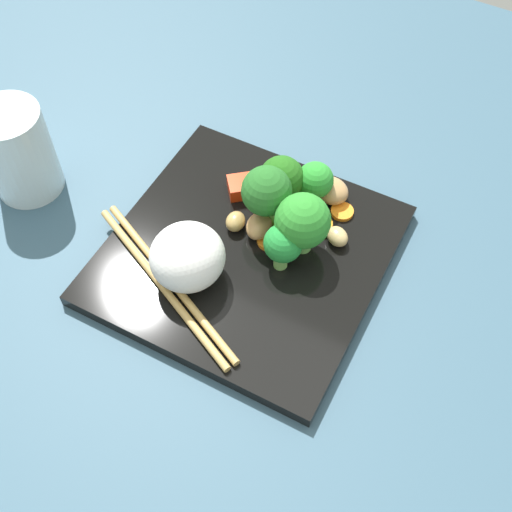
% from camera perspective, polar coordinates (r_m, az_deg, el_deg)
% --- Properties ---
extents(ground_plane, '(1.10, 1.10, 0.02)m').
position_cam_1_polar(ground_plane, '(0.69, -0.78, -0.69)').
color(ground_plane, '#355467').
extents(square_plate, '(0.27, 0.27, 0.01)m').
position_cam_1_polar(square_plate, '(0.68, -0.80, 0.15)').
color(square_plate, black).
rests_on(square_plate, ground_plane).
extents(rice_mound, '(0.09, 0.10, 0.06)m').
position_cam_1_polar(rice_mound, '(0.63, -5.96, -0.08)').
color(rice_mound, white).
rests_on(rice_mound, square_plate).
extents(broccoli_floret_0, '(0.04, 0.04, 0.05)m').
position_cam_1_polar(broccoli_floret_0, '(0.64, 2.37, 1.05)').
color(broccoli_floret_0, '#7BC15C').
rests_on(broccoli_floret_0, square_plate).
extents(broccoli_floret_1, '(0.05, 0.05, 0.08)m').
position_cam_1_polar(broccoli_floret_1, '(0.65, 1.29, 5.40)').
color(broccoli_floret_1, '#77C04C').
rests_on(broccoli_floret_1, square_plate).
extents(broccoli_floret_2, '(0.04, 0.04, 0.05)m').
position_cam_1_polar(broccoli_floret_2, '(0.69, 5.12, 6.49)').
color(broccoli_floret_2, '#6FA14B').
rests_on(broccoli_floret_2, square_plate).
extents(broccoli_floret_3, '(0.06, 0.06, 0.07)m').
position_cam_1_polar(broccoli_floret_3, '(0.64, 4.05, 2.98)').
color(broccoli_floret_3, '#71C159').
rests_on(broccoli_floret_3, square_plate).
extents(broccoli_floret_4, '(0.05, 0.05, 0.06)m').
position_cam_1_polar(broccoli_floret_4, '(0.68, 2.41, 6.61)').
color(broccoli_floret_4, '#65A046').
rests_on(broccoli_floret_4, square_plate).
extents(carrot_slice_0, '(0.03, 0.03, 0.01)m').
position_cam_1_polar(carrot_slice_0, '(0.69, 5.68, 2.68)').
color(carrot_slice_0, orange).
rests_on(carrot_slice_0, square_plate).
extents(carrot_slice_1, '(0.03, 0.03, 0.01)m').
position_cam_1_polar(carrot_slice_1, '(0.69, 3.61, 2.66)').
color(carrot_slice_1, orange).
rests_on(carrot_slice_1, square_plate).
extents(carrot_slice_2, '(0.03, 0.03, 0.00)m').
position_cam_1_polar(carrot_slice_2, '(0.68, 1.29, 1.40)').
color(carrot_slice_2, orange).
rests_on(carrot_slice_2, square_plate).
extents(carrot_slice_3, '(0.02, 0.02, 0.00)m').
position_cam_1_polar(carrot_slice_3, '(0.70, 7.46, 3.84)').
color(carrot_slice_3, orange).
rests_on(carrot_slice_3, square_plate).
extents(carrot_slice_4, '(0.04, 0.04, 0.01)m').
position_cam_1_polar(carrot_slice_4, '(0.73, 3.83, 6.64)').
color(carrot_slice_4, orange).
rests_on(carrot_slice_4, square_plate).
extents(pepper_chunk_0, '(0.04, 0.04, 0.02)m').
position_cam_1_polar(pepper_chunk_0, '(0.71, -1.20, 6.01)').
color(pepper_chunk_0, red).
rests_on(pepper_chunk_0, square_plate).
extents(pepper_chunk_1, '(0.03, 0.02, 0.02)m').
position_cam_1_polar(pepper_chunk_1, '(0.71, 0.34, 5.48)').
color(pepper_chunk_1, red).
rests_on(pepper_chunk_1, square_plate).
extents(chicken_piece_0, '(0.03, 0.03, 0.02)m').
position_cam_1_polar(chicken_piece_0, '(0.72, 1.41, 6.64)').
color(chicken_piece_0, tan).
rests_on(chicken_piece_0, square_plate).
extents(chicken_piece_1, '(0.05, 0.04, 0.02)m').
position_cam_1_polar(chicken_piece_1, '(0.71, 6.50, 5.67)').
color(chicken_piece_1, tan).
rests_on(chicken_piece_1, square_plate).
extents(chicken_piece_2, '(0.02, 0.03, 0.02)m').
position_cam_1_polar(chicken_piece_2, '(0.68, -1.78, 3.01)').
color(chicken_piece_2, tan).
rests_on(chicken_piece_2, square_plate).
extents(chicken_piece_3, '(0.03, 0.03, 0.02)m').
position_cam_1_polar(chicken_piece_3, '(0.67, 7.06, 1.69)').
color(chicken_piece_3, tan).
rests_on(chicken_piece_3, square_plate).
extents(chicken_piece_4, '(0.03, 0.04, 0.02)m').
position_cam_1_polar(chicken_piece_4, '(0.68, -0.06, 2.78)').
color(chicken_piece_4, tan).
rests_on(chicken_piece_4, square_plate).
extents(chopstick_pair, '(0.21, 0.11, 0.01)m').
position_cam_1_polar(chopstick_pair, '(0.65, -7.85, -2.27)').
color(chopstick_pair, tan).
rests_on(chopstick_pair, square_plate).
extents(drinking_glass, '(0.07, 0.07, 0.10)m').
position_cam_1_polar(drinking_glass, '(0.75, -19.89, 8.48)').
color(drinking_glass, silver).
rests_on(drinking_glass, ground_plane).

